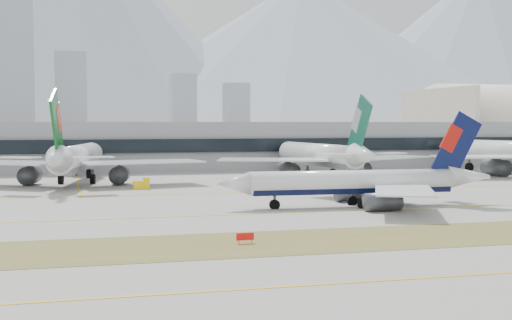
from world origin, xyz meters
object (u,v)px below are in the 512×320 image
object	(u,v)px
taxiing_airliner	(362,183)
terminal	(162,145)
widebody_eva	(76,160)
widebody_cathay	(322,156)

from	to	relation	value
taxiing_airliner	terminal	xyz separation A→B (m)	(-19.94, 114.61, 3.39)
widebody_eva	terminal	world-z (taller)	widebody_eva
taxiing_airliner	widebody_cathay	bearing A→B (deg)	-101.75
terminal	taxiing_airliner	bearing A→B (deg)	-80.13
widebody_eva	terminal	size ratio (longest dim) A/B	0.22
taxiing_airliner	widebody_eva	distance (m)	76.64
taxiing_airliner	terminal	size ratio (longest dim) A/B	0.18
widebody_eva	widebody_cathay	size ratio (longest dim) A/B	1.00
taxiing_airliner	widebody_eva	bearing A→B (deg)	-48.98
taxiing_airliner	widebody_eva	size ratio (longest dim) A/B	0.83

